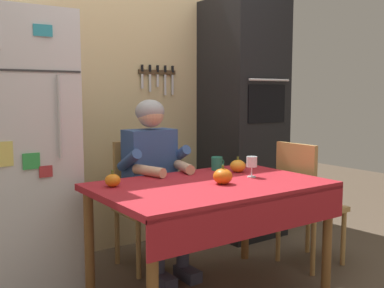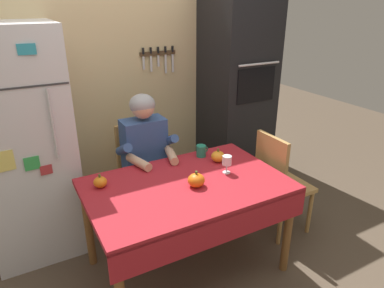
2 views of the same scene
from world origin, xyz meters
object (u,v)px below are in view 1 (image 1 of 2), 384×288
object	(u,v)px
seated_person	(155,171)
chair_behind_person	(142,197)
refrigerator	(14,154)
pumpkin_small	(113,180)
wall_oven	(243,120)
chair_right_side	(304,199)
pumpkin_medium	(238,166)
pumpkin_large	(223,176)
dining_table	(213,197)
coffee_mug	(217,163)
wine_glass	(252,163)

from	to	relation	value
seated_person	chair_behind_person	bearing A→B (deg)	90.00
refrigerator	pumpkin_small	size ratio (longest dim) A/B	18.21
wall_oven	chair_right_side	xyz separation A→B (m)	(-0.15, -0.87, -0.54)
refrigerator	pumpkin_medium	xyz separation A→B (m)	(1.34, -0.67, -0.12)
chair_behind_person	pumpkin_large	size ratio (longest dim) A/B	7.81
dining_table	seated_person	bearing A→B (deg)	95.69
pumpkin_small	chair_right_side	bearing A→B (deg)	-8.02
wall_oven	chair_behind_person	xyz separation A→B (m)	(-1.11, -0.13, -0.54)
pumpkin_large	wall_oven	bearing A→B (deg)	43.87
pumpkin_medium	pumpkin_small	world-z (taller)	pumpkin_medium
chair_right_side	pumpkin_medium	world-z (taller)	chair_right_side
seated_person	coffee_mug	xyz separation A→B (m)	(0.38, -0.24, 0.05)
chair_right_side	pumpkin_small	xyz separation A→B (m)	(-1.45, 0.20, 0.27)
dining_table	chair_right_side	size ratio (longest dim) A/B	1.51
pumpkin_small	coffee_mug	bearing A→B (deg)	6.99
refrigerator	coffee_mug	bearing A→B (deg)	-22.28
chair_right_side	wine_glass	xyz separation A→B (m)	(-0.56, -0.04, 0.32)
refrigerator	pumpkin_large	world-z (taller)	refrigerator
wall_oven	dining_table	distance (m)	1.45
wall_oven	seated_person	bearing A→B (deg)	-163.97
chair_behind_person	wine_glass	world-z (taller)	chair_behind_person
seated_person	pumpkin_large	world-z (taller)	seated_person
wall_oven	pumpkin_medium	xyz separation A→B (m)	(-0.66, -0.71, -0.27)
dining_table	seated_person	world-z (taller)	seated_person
wall_oven	dining_table	world-z (taller)	wall_oven
dining_table	pumpkin_small	bearing A→B (deg)	154.77
dining_table	chair_behind_person	size ratio (longest dim) A/B	1.51
refrigerator	seated_person	xyz separation A→B (m)	(0.89, -0.28, -0.16)
refrigerator	chair_right_side	world-z (taller)	refrigerator
wall_oven	chair_right_side	world-z (taller)	wall_oven
pumpkin_small	seated_person	bearing A→B (deg)	35.46
wall_oven	dining_table	size ratio (longest dim) A/B	1.50
refrigerator	chair_right_side	distance (m)	2.07
seated_person	wine_glass	xyz separation A→B (m)	(0.40, -0.59, 0.10)
dining_table	pumpkin_medium	xyz separation A→B (m)	(0.39, 0.21, 0.13)
pumpkin_large	seated_person	bearing A→B (deg)	98.53
wine_glass	seated_person	bearing A→B (deg)	124.07
pumpkin_medium	chair_right_side	bearing A→B (deg)	-17.35
wall_oven	wine_glass	world-z (taller)	wall_oven
coffee_mug	wine_glass	size ratio (longest dim) A/B	0.78
wall_oven	chair_right_side	size ratio (longest dim) A/B	2.26
dining_table	coffee_mug	bearing A→B (deg)	48.79
chair_behind_person	seated_person	world-z (taller)	seated_person
refrigerator	wine_glass	world-z (taller)	refrigerator
seated_person	pumpkin_medium	bearing A→B (deg)	-41.15
seated_person	pumpkin_small	bearing A→B (deg)	-144.54
seated_person	wall_oven	bearing A→B (deg)	16.03
chair_right_side	coffee_mug	world-z (taller)	chair_right_side
dining_table	pumpkin_medium	size ratio (longest dim) A/B	12.84
dining_table	pumpkin_medium	distance (m)	0.46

